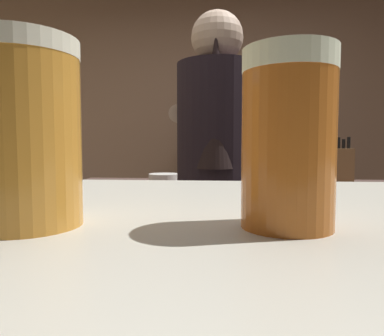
{
  "coord_description": "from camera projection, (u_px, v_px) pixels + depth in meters",
  "views": [
    {
      "loc": [
        0.15,
        -1.39,
        1.12
      ],
      "look_at": [
        0.1,
        -0.75,
        1.08
      ],
      "focal_mm": 32.46,
      "sensor_mm": 36.0,
      "label": 1
    }
  ],
  "objects": [
    {
      "name": "wall_back",
      "position": [
        204.0,
        122.0,
        3.56
      ],
      "size": [
        5.2,
        0.1,
        2.7
      ],
      "primitive_type": "cube",
      "color": "#99775E",
      "rests_on": "ground"
    },
    {
      "name": "prep_counter",
      "position": [
        253.0,
        263.0,
        1.97
      ],
      "size": [
        2.1,
        0.6,
        0.9
      ],
      "primitive_type": "cube",
      "color": "#4F3A34",
      "rests_on": "ground"
    },
    {
      "name": "back_shelf",
      "position": [
        230.0,
        200.0,
        3.32
      ],
      "size": [
        0.93,
        0.36,
        1.18
      ],
      "primitive_type": "cube",
      "color": "#3E3538",
      "rests_on": "ground"
    },
    {
      "name": "bartender",
      "position": [
        216.0,
        178.0,
        1.49
      ],
      "size": [
        0.43,
        0.52,
        1.68
      ],
      "rotation": [
        0.0,
        0.0,
        1.53
      ],
      "color": "#2C2438",
      "rests_on": "ground"
    },
    {
      "name": "knife_block",
      "position": [
        343.0,
        165.0,
        1.97
      ],
      "size": [
        0.1,
        0.08,
        0.26
      ],
      "color": "olive",
      "rests_on": "prep_counter"
    },
    {
      "name": "mixing_bowl",
      "position": [
        164.0,
        178.0,
        2.05
      ],
      "size": [
        0.18,
        0.18,
        0.05
      ],
      "primitive_type": "cylinder",
      "color": "silver",
      "rests_on": "prep_counter"
    },
    {
      "name": "chefs_knife",
      "position": [
        268.0,
        185.0,
        1.88
      ],
      "size": [
        0.24,
        0.03,
        0.01
      ],
      "primitive_type": "cube",
      "rotation": [
        0.0,
        0.0,
        0.0
      ],
      "color": "silver",
      "rests_on": "prep_counter"
    },
    {
      "name": "pint_glass_near",
      "position": [
        25.0,
        134.0,
        0.27
      ],
      "size": [
        0.08,
        0.08,
        0.14
      ],
      "color": "#C9852E",
      "rests_on": "bar_counter"
    },
    {
      "name": "pint_glass_far",
      "position": [
        288.0,
        140.0,
        0.26
      ],
      "size": [
        0.07,
        0.07,
        0.14
      ],
      "color": "#B96121",
      "rests_on": "bar_counter"
    },
    {
      "name": "bottle_soy",
      "position": [
        206.0,
        129.0,
        3.35
      ],
      "size": [
        0.06,
        0.06,
        0.23
      ],
      "color": "red",
      "rests_on": "back_shelf"
    },
    {
      "name": "bottle_olive_oil",
      "position": [
        264.0,
        129.0,
        3.2
      ],
      "size": [
        0.05,
        0.05,
        0.22
      ],
      "color": "#D0C777",
      "rests_on": "back_shelf"
    }
  ]
}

